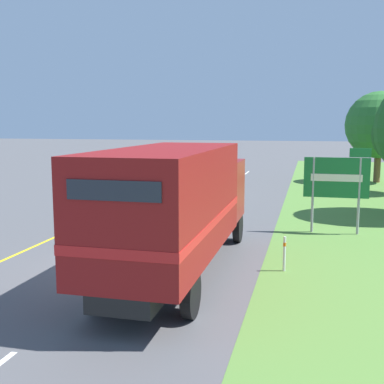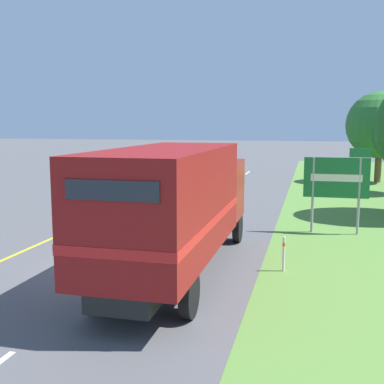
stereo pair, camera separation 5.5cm
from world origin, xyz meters
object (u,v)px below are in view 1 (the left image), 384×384
Objects in this scene: highway_sign at (338,179)px; delineator_post at (284,253)px; lead_car_white at (180,179)px; roadside_tree_far at (379,125)px; horse_trailer_truck at (178,203)px.

highway_sign is 3.26× the size of delineator_post.
lead_car_white is 14.12m from delineator_post.
highway_sign is at bearing 72.75° from delineator_post.
roadside_tree_far is 6.42× the size of delineator_post.
horse_trailer_truck reaches higher than lead_car_white.
horse_trailer_truck is 1.44× the size of roadside_tree_far.
delineator_post is (-5.02, -21.62, -3.34)m from roadside_tree_far.
roadside_tree_far is at bearing 71.18° from horse_trailer_truck.
horse_trailer_truck reaches higher than highway_sign.
roadside_tree_far is at bearing 38.40° from lead_car_white.
lead_car_white is at bearing 136.28° from highway_sign.
highway_sign is 5.49m from delineator_post.
roadside_tree_far is (3.45, 16.57, 1.88)m from highway_sign.
horse_trailer_truck is 2.16× the size of lead_car_white.
highway_sign is 0.51× the size of roadside_tree_far.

